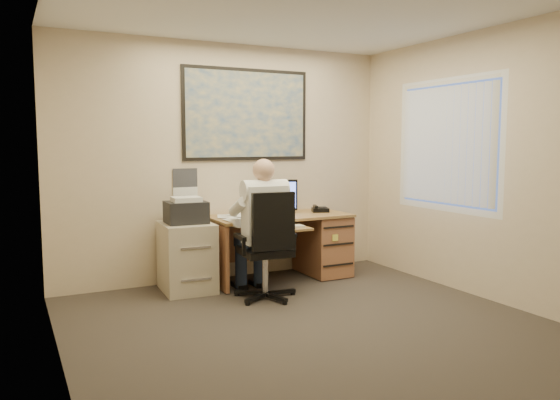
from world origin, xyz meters
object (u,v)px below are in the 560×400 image
desk (304,239)px  filing_cabinet (187,251)px  office_chair (268,268)px  person (264,229)px

desk → filing_cabinet: size_ratio=1.59×
desk → office_chair: bearing=-139.1°
desk → office_chair: desk is taller
desk → office_chair: (-0.80, -0.70, -0.12)m
desk → filing_cabinet: 1.43m
filing_cabinet → person: bearing=-41.3°
filing_cabinet → office_chair: (0.63, -0.68, -0.11)m
filing_cabinet → person: person is taller
office_chair → person: 0.39m
desk → office_chair: 1.07m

